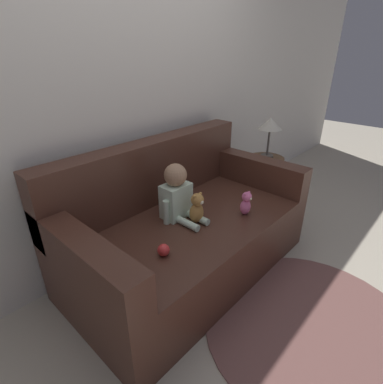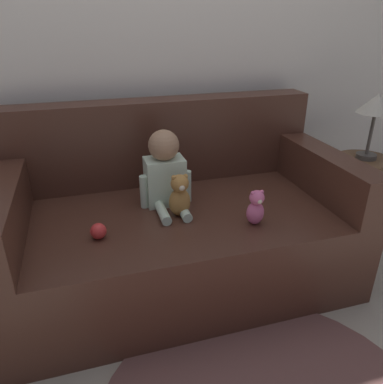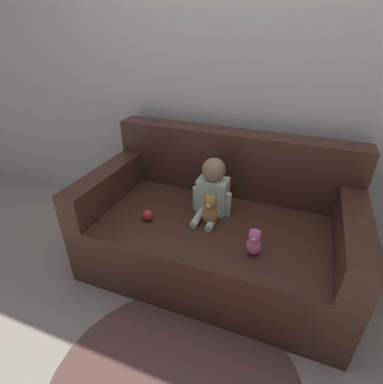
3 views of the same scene
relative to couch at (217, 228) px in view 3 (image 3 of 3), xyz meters
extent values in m
plane|color=#B7AD99|center=(0.00, -0.06, -0.32)|extent=(12.00, 12.00, 0.00)
cube|color=silver|center=(0.00, 0.51, 0.98)|extent=(8.00, 0.05, 2.60)
cube|color=#47281E|center=(0.00, -0.06, -0.10)|extent=(1.80, 0.97, 0.45)
cube|color=#47281E|center=(0.00, 0.34, 0.37)|extent=(1.80, 0.18, 0.49)
cube|color=#47281E|center=(-0.82, -0.06, 0.25)|extent=(0.16, 0.97, 0.25)
cube|color=#47281E|center=(0.82, -0.06, 0.25)|extent=(0.16, 0.97, 0.25)
cube|color=silver|center=(-0.05, 0.02, 0.25)|extent=(0.20, 0.14, 0.25)
sphere|color=#A37A5B|center=(-0.05, 0.02, 0.45)|extent=(0.16, 0.16, 0.16)
cylinder|color=silver|center=(-0.10, -0.14, 0.15)|extent=(0.05, 0.18, 0.05)
cylinder|color=silver|center=(0.00, -0.14, 0.15)|extent=(0.05, 0.18, 0.05)
cylinder|color=silver|center=(-0.17, 0.00, 0.22)|extent=(0.04, 0.04, 0.17)
cylinder|color=silver|center=(0.06, 0.00, 0.22)|extent=(0.04, 0.04, 0.17)
ellipsoid|color=#AD7A3D|center=(-0.02, -0.14, 0.20)|extent=(0.11, 0.09, 0.15)
sphere|color=#AD7A3D|center=(-0.02, -0.15, 0.31)|extent=(0.09, 0.09, 0.09)
sphere|color=#AD7A3D|center=(-0.05, -0.15, 0.34)|extent=(0.02, 0.02, 0.02)
sphere|color=#AD7A3D|center=(0.01, -0.15, 0.34)|extent=(0.02, 0.02, 0.02)
sphere|color=beige|center=(-0.02, -0.18, 0.30)|extent=(0.03, 0.03, 0.03)
ellipsoid|color=#DB6699|center=(0.31, -0.33, 0.19)|extent=(0.09, 0.07, 0.12)
sphere|color=#DB6699|center=(0.31, -0.33, 0.27)|extent=(0.07, 0.07, 0.07)
sphere|color=#DB6699|center=(0.28, -0.33, 0.30)|extent=(0.02, 0.02, 0.02)
sphere|color=#DB6699|center=(0.33, -0.33, 0.30)|extent=(0.02, 0.02, 0.02)
sphere|color=beige|center=(0.31, -0.36, 0.26)|extent=(0.02, 0.02, 0.02)
sphere|color=red|center=(-0.42, -0.24, 0.16)|extent=(0.07, 0.07, 0.07)
camera|label=1|loc=(-1.36, -1.32, 1.23)|focal=28.00mm
camera|label=2|loc=(-0.44, -1.74, 1.04)|focal=35.00mm
camera|label=3|loc=(0.46, -1.68, 1.31)|focal=28.00mm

